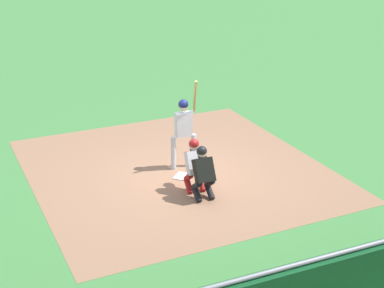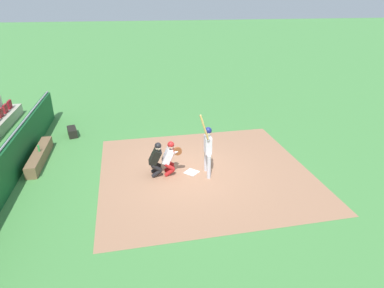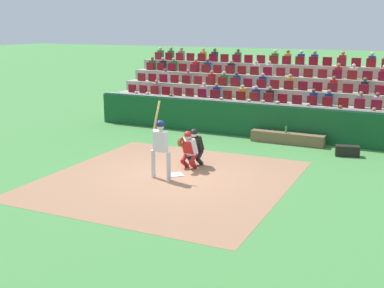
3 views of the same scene
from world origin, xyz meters
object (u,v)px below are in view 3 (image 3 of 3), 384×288
(home_plate_umpire, at_px, (195,145))
(equipment_duffel_bag, at_px, (347,151))
(dugout_bench, at_px, (287,138))
(home_plate_marker, at_px, (176,175))
(catcher_crouching, at_px, (188,148))
(batter_at_plate, at_px, (160,142))
(water_bottle_on_bench, at_px, (286,130))

(home_plate_umpire, bearing_deg, equipment_duffel_bag, -141.16)
(dugout_bench, bearing_deg, home_plate_marker, 70.70)
(catcher_crouching, height_order, equipment_duffel_bag, catcher_crouching)
(batter_at_plate, bearing_deg, equipment_duffel_bag, -131.30)
(home_plate_umpire, xyz_separation_m, water_bottle_on_bench, (-1.85, -4.32, -0.12))
(home_plate_umpire, height_order, water_bottle_on_bench, home_plate_umpire)
(catcher_crouching, xyz_separation_m, home_plate_umpire, (-0.01, -0.47, -0.02))
(catcher_crouching, height_order, dugout_bench, catcher_crouching)
(home_plate_marker, height_order, catcher_crouching, catcher_crouching)
(home_plate_marker, height_order, water_bottle_on_bench, water_bottle_on_bench)
(dugout_bench, relative_size, water_bottle_on_bench, 10.98)
(home_plate_umpire, bearing_deg, water_bottle_on_bench, -113.11)
(home_plate_marker, distance_m, home_plate_umpire, 1.42)
(batter_at_plate, xyz_separation_m, equipment_duffel_bag, (-4.63, -5.27, -0.95))
(batter_at_plate, distance_m, water_bottle_on_bench, 6.49)
(catcher_crouching, bearing_deg, home_plate_umpire, -91.67)
(catcher_crouching, xyz_separation_m, equipment_duffel_bag, (-4.35, -3.97, -0.53))
(catcher_crouching, bearing_deg, dugout_bench, -111.64)
(catcher_crouching, distance_m, dugout_bench, 5.22)
(catcher_crouching, height_order, water_bottle_on_bench, catcher_crouching)
(dugout_bench, bearing_deg, water_bottle_on_bench, 30.45)
(water_bottle_on_bench, relative_size, equipment_duffel_bag, 0.32)
(batter_at_plate, height_order, home_plate_umpire, batter_at_plate)
(water_bottle_on_bench, bearing_deg, catcher_crouching, 68.81)
(batter_at_plate, xyz_separation_m, catcher_crouching, (-0.28, -1.31, -0.42))
(batter_at_plate, height_order, catcher_crouching, batter_at_plate)
(equipment_duffel_bag, bearing_deg, batter_at_plate, 34.37)
(catcher_crouching, relative_size, water_bottle_on_bench, 4.85)
(home_plate_marker, xyz_separation_m, batter_at_plate, (0.23, 0.53, 1.12))
(water_bottle_on_bench, height_order, equipment_duffel_bag, water_bottle_on_bench)
(home_plate_umpire, height_order, dugout_bench, home_plate_umpire)
(dugout_bench, bearing_deg, batter_at_plate, 70.32)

